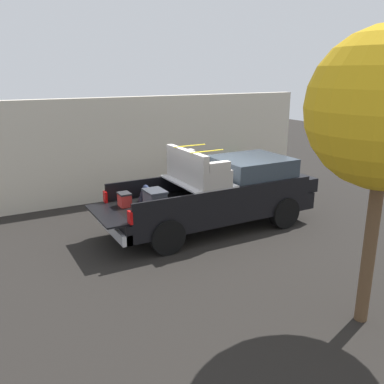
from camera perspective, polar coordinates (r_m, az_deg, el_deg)
ground_plane at (r=11.26m, az=2.69°, el=-4.96°), size 40.00×40.00×0.00m
pickup_truck at (r=11.14m, az=4.31°, el=-0.05°), size 6.05×2.06×2.23m
building_facade at (r=14.23m, az=-5.17°, el=6.39°), size 11.52×0.36×3.30m
trash_can at (r=15.44m, az=5.95°, el=2.77°), size 0.60×0.60×0.98m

